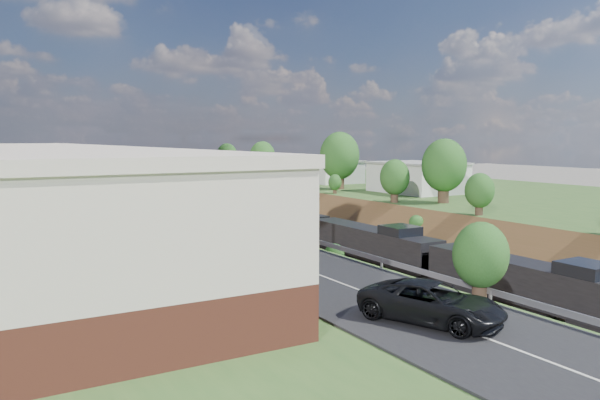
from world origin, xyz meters
The scene contains 15 objects.
platform_right centered at (33.00, 60.00, 2.50)m, with size 44.00×180.00×5.00m, color #325A25.
embankment_left centered at (-11.00, 60.00, 0.00)m, with size 7.07×180.00×7.07m, color brown.
embankment_right centered at (11.00, 60.00, 0.00)m, with size 7.07×180.00×7.07m, color brown.
rail_left_track centered at (-2.60, 60.00, 0.09)m, with size 1.58×180.00×0.18m, color gray.
rail_right_track centered at (2.60, 60.00, 0.09)m, with size 1.58×180.00×0.18m, color gray.
road centered at (-15.50, 60.00, 5.05)m, with size 8.00×180.00×0.10m, color black.
guardrail centered at (-11.40, 59.80, 5.55)m, with size 0.10×171.00×0.70m.
commercial_building centered at (-28.00, 38.00, 8.51)m, with size 14.30×62.30×7.00m.
overpass centered at (0.00, 122.00, 4.92)m, with size 24.50×8.30×7.40m.
white_building_near centered at (23.50, 52.00, 7.00)m, with size 9.00×12.00×4.00m, color silver.
white_building_far centered at (23.00, 74.00, 6.80)m, with size 8.00×10.00×3.60m, color silver.
tree_right_large centered at (17.00, 40.00, 9.38)m, with size 5.25×5.25×7.61m.
tree_left_crest centered at (-11.80, 20.00, 7.04)m, with size 2.45×2.45×3.55m.
freight_train centered at (2.60, 85.43, 2.55)m, with size 2.95×150.41×4.55m.
suv centered at (-15.95, 6.39, 5.92)m, with size 2.74×5.93×1.65m, color black.
Camera 1 is at (-32.27, -11.02, 12.57)m, focal length 35.00 mm.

